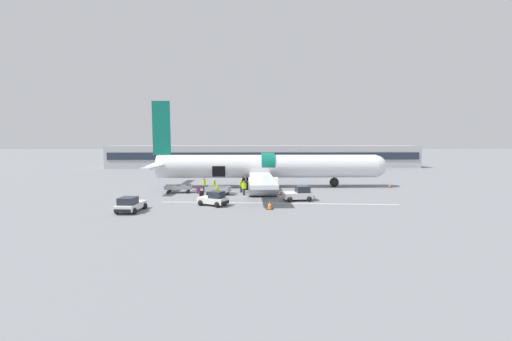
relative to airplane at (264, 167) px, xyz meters
name	(u,v)px	position (x,y,z in m)	size (l,w,h in m)	color
ground_plane	(282,194)	(1.86, -5.77, -2.73)	(500.00, 500.00, 0.00)	slate
apron_marking_line	(278,203)	(0.84, -11.48, -2.73)	(24.00, 2.32, 0.01)	silver
terminal_strip	(264,156)	(1.86, 34.61, -0.08)	(74.70, 8.43, 5.30)	#B2B2B7
airplane	(264,167)	(0.00, 0.00, 0.00)	(33.14, 28.61, 11.66)	silver
baggage_tug_lead	(214,199)	(-5.55, -12.47, -2.11)	(3.21, 2.61, 1.43)	silver
baggage_tug_mid	(299,194)	(3.22, -10.00, -2.05)	(3.25, 2.36, 1.56)	silver
baggage_tug_rear	(130,205)	(-12.69, -15.01, -2.12)	(2.25, 3.42, 1.37)	white
baggage_cart_loading	(219,191)	(-5.64, -6.09, -2.25)	(3.86, 2.20, 0.99)	#999BA0
baggage_cart_queued	(180,189)	(-10.56, -4.55, -2.22)	(4.23, 2.01, 1.05)	#999BA0
ground_crew_loader_a	(204,185)	(-7.61, -4.18, -1.81)	(0.44, 0.61, 1.74)	#1E2338
ground_crew_loader_b	(252,185)	(-1.72, -4.28, -1.80)	(0.57, 0.57, 1.78)	#2D2D33
ground_crew_driver	(241,185)	(-3.03, -4.45, -1.88)	(0.50, 0.55, 1.62)	#2D2D33
ground_crew_supervisor	(214,185)	(-6.43, -3.53, -1.91)	(0.42, 0.55, 1.56)	#2D2D33
ground_crew_helper	(244,188)	(-2.67, -6.49, -1.87)	(0.57, 0.41, 1.63)	#2D2D33
ground_crew_marshal	(217,191)	(-5.53, -9.00, -1.90)	(0.51, 0.51, 1.58)	black
suitcase_on_tarmac_upright	(198,191)	(-8.17, -5.19, -2.41)	(0.47, 0.30, 0.75)	#721951
suitcase_on_tarmac_spare	(202,195)	(-7.36, -8.11, -2.40)	(0.51, 0.40, 0.77)	black
safety_cone_nose	(390,185)	(17.07, -1.10, -2.41)	(0.45, 0.45, 0.69)	black
safety_cone_engine_left	(270,205)	(-0.19, -14.30, -2.37)	(0.63, 0.63, 0.76)	black
safety_cone_wingtip	(282,192)	(1.76, -6.47, -2.36)	(0.62, 0.62, 0.78)	black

